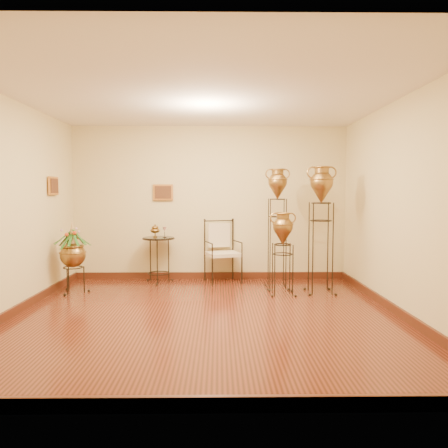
{
  "coord_description": "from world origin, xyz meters",
  "views": [
    {
      "loc": [
        0.17,
        -5.53,
        1.58
      ],
      "look_at": [
        0.25,
        1.3,
        1.1
      ],
      "focal_mm": 35.0,
      "sensor_mm": 36.0,
      "label": 1
    }
  ],
  "objects_px": {
    "amphora_tall": "(277,227)",
    "armchair": "(223,251)",
    "side_table": "(159,259)",
    "amphora_mid": "(321,229)",
    "planter_urn": "(73,252)"
  },
  "relations": [
    {
      "from": "planter_urn",
      "to": "amphora_mid",
      "type": "bearing_deg",
      "value": -0.86
    },
    {
      "from": "amphora_tall",
      "to": "planter_urn",
      "type": "height_order",
      "value": "amphora_tall"
    },
    {
      "from": "amphora_tall",
      "to": "armchair",
      "type": "xyz_separation_m",
      "value": [
        -0.9,
        0.48,
        -0.47
      ]
    },
    {
      "from": "amphora_tall",
      "to": "amphora_mid",
      "type": "distance_m",
      "value": 0.74
    },
    {
      "from": "armchair",
      "to": "side_table",
      "type": "relative_size",
      "value": 1.08
    },
    {
      "from": "planter_urn",
      "to": "side_table",
      "type": "height_order",
      "value": "planter_urn"
    },
    {
      "from": "amphora_tall",
      "to": "armchair",
      "type": "bearing_deg",
      "value": 151.57
    },
    {
      "from": "amphora_mid",
      "to": "side_table",
      "type": "distance_m",
      "value": 2.87
    },
    {
      "from": "amphora_mid",
      "to": "side_table",
      "type": "height_order",
      "value": "amphora_mid"
    },
    {
      "from": "amphora_mid",
      "to": "armchair",
      "type": "bearing_deg",
      "value": 151.12
    },
    {
      "from": "armchair",
      "to": "planter_urn",
      "type": "bearing_deg",
      "value": -178.7
    },
    {
      "from": "amphora_mid",
      "to": "armchair",
      "type": "xyz_separation_m",
      "value": [
        -1.54,
        0.85,
        -0.47
      ]
    },
    {
      "from": "amphora_tall",
      "to": "side_table",
      "type": "height_order",
      "value": "amphora_tall"
    },
    {
      "from": "side_table",
      "to": "amphora_mid",
      "type": "bearing_deg",
      "value": -17.59
    },
    {
      "from": "amphora_tall",
      "to": "armchair",
      "type": "height_order",
      "value": "amphora_tall"
    }
  ]
}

